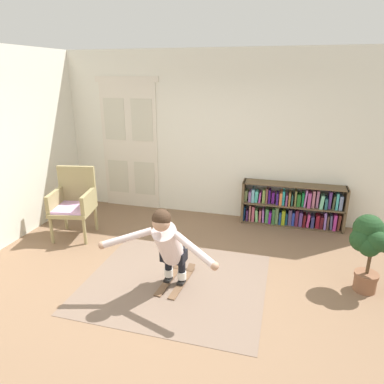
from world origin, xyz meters
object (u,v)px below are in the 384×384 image
bookshelf (293,207)px  person_skier (168,243)px  wicker_chair (74,201)px  potted_plant (371,243)px  skis_pair (176,279)px

bookshelf → person_skier: size_ratio=1.21×
person_skier → wicker_chair: bearing=150.7°
wicker_chair → potted_plant: size_ratio=1.17×
wicker_chair → person_skier: person_skier is taller
wicker_chair → skis_pair: size_ratio=1.44×
potted_plant → wicker_chair: bearing=174.4°
wicker_chair → skis_pair: bearing=-23.7°
bookshelf → skis_pair: bookshelf is taller
potted_plant → skis_pair: potted_plant is taller
bookshelf → wicker_chair: 3.63m
skis_pair → wicker_chair: bearing=156.3°
potted_plant → skis_pair: size_ratio=1.23×
wicker_chair → person_skier: (1.96, -1.10, 0.07)m
bookshelf → person_skier: 2.80m
bookshelf → skis_pair: bearing=-123.1°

